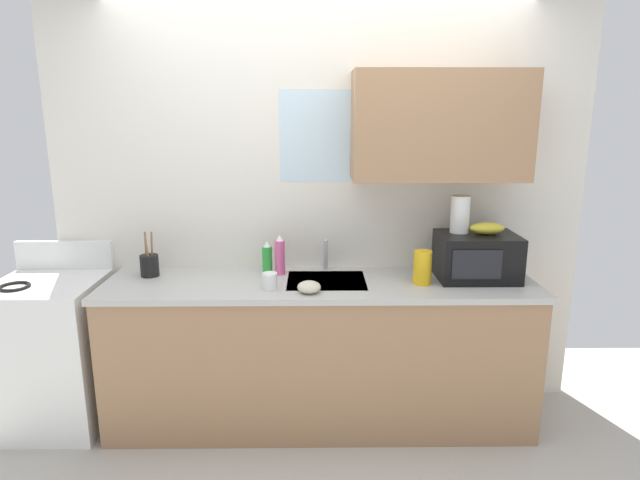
% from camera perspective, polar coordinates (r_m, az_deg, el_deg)
% --- Properties ---
extents(kitchen_wall_assembly, '(3.30, 0.42, 2.50)m').
position_cam_1_polar(kitchen_wall_assembly, '(3.35, 2.26, 4.71)').
color(kitchen_wall_assembly, silver).
rests_on(kitchen_wall_assembly, ground).
extents(counter_unit, '(2.53, 0.63, 0.90)m').
position_cam_1_polar(counter_unit, '(3.31, 0.01, -11.73)').
color(counter_unit, '#9E7551').
rests_on(counter_unit, ground).
extents(sink_faucet, '(0.03, 0.03, 0.19)m').
position_cam_1_polar(sink_faucet, '(3.35, 0.60, -1.61)').
color(sink_faucet, '#B2B5BA').
rests_on(sink_faucet, counter_unit).
extents(stove_range, '(0.60, 0.60, 1.08)m').
position_cam_1_polar(stove_range, '(3.67, -26.49, -10.62)').
color(stove_range, white).
rests_on(stove_range, ground).
extents(microwave, '(0.46, 0.35, 0.27)m').
position_cam_1_polar(microwave, '(3.30, 16.34, -1.71)').
color(microwave, black).
rests_on(microwave, counter_unit).
extents(banana_bunch, '(0.20, 0.11, 0.07)m').
position_cam_1_polar(banana_bunch, '(3.28, 17.37, 1.18)').
color(banana_bunch, gold).
rests_on(banana_bunch, microwave).
extents(paper_towel_roll, '(0.11, 0.11, 0.22)m').
position_cam_1_polar(paper_towel_roll, '(3.27, 14.69, 2.66)').
color(paper_towel_roll, white).
rests_on(paper_towel_roll, microwave).
extents(dish_soap_bottle_pink, '(0.06, 0.06, 0.25)m').
position_cam_1_polar(dish_soap_bottle_pink, '(3.26, -4.29, -1.70)').
color(dish_soap_bottle_pink, '#E55999').
rests_on(dish_soap_bottle_pink, counter_unit).
extents(dish_soap_bottle_green, '(0.06, 0.06, 0.20)m').
position_cam_1_polar(dish_soap_bottle_green, '(3.29, -5.64, -1.96)').
color(dish_soap_bottle_green, green).
rests_on(dish_soap_bottle_green, counter_unit).
extents(cereal_canister, '(0.10, 0.10, 0.20)m').
position_cam_1_polar(cereal_canister, '(3.13, 10.85, -2.89)').
color(cereal_canister, gold).
rests_on(cereal_canister, counter_unit).
extents(mug_white, '(0.08, 0.08, 0.09)m').
position_cam_1_polar(mug_white, '(3.01, -5.36, -4.39)').
color(mug_white, white).
rests_on(mug_white, counter_unit).
extents(utensil_crock, '(0.11, 0.11, 0.27)m').
position_cam_1_polar(utensil_crock, '(3.39, -17.70, -2.53)').
color(utensil_crock, black).
rests_on(utensil_crock, counter_unit).
extents(small_bowl, '(0.13, 0.13, 0.06)m').
position_cam_1_polar(small_bowl, '(2.95, -1.17, -5.03)').
color(small_bowl, beige).
rests_on(small_bowl, counter_unit).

